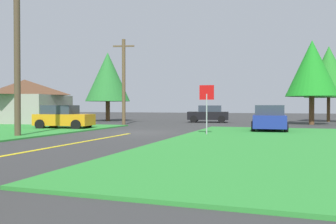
% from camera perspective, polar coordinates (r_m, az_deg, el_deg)
% --- Properties ---
extents(ground_plane, '(120.00, 120.00, 0.00)m').
position_cam_1_polar(ground_plane, '(21.05, -5.11, -3.31)').
color(ground_plane, '#353535').
extents(grass_verge_right, '(12.00, 20.00, 0.08)m').
position_cam_1_polar(grass_verge_right, '(15.36, 21.89, -4.82)').
color(grass_verge_right, '#2F8A34').
rests_on(grass_verge_right, ground).
extents(lane_stripe_center, '(0.20, 14.00, 0.01)m').
position_cam_1_polar(lane_stripe_center, '(14.11, -18.24, -5.44)').
color(lane_stripe_center, yellow).
rests_on(lane_stripe_center, ground).
extents(stop_sign, '(0.77, 0.09, 2.67)m').
position_cam_1_polar(stop_sign, '(18.71, 6.26, 1.94)').
color(stop_sign, '#9EA0A8').
rests_on(stop_sign, ground).
extents(car_approaching_junction, '(4.06, 2.49, 1.62)m').
position_cam_1_polar(car_approaching_junction, '(34.03, 6.58, -0.32)').
color(car_approaching_junction, black).
rests_on(car_approaching_junction, ground).
extents(car_on_crossroad, '(2.25, 3.97, 1.62)m').
position_cam_1_polar(car_on_crossroad, '(22.59, 16.01, -1.01)').
color(car_on_crossroad, navy).
rests_on(car_on_crossroad, ground).
extents(parked_car_near_building, '(3.98, 2.31, 1.62)m').
position_cam_1_polar(parked_car_near_building, '(25.05, -16.55, -0.82)').
color(parked_car_near_building, orange).
rests_on(parked_car_near_building, ground).
extents(utility_pole_near, '(1.80, 0.31, 8.38)m').
position_cam_1_polar(utility_pole_near, '(19.53, -23.17, 8.93)').
color(utility_pole_near, '#4E402C').
rests_on(utility_pole_near, ground).
extents(utility_pole_mid, '(1.78, 0.54, 7.18)m').
position_cam_1_polar(utility_pole_mid, '(30.05, -7.16, 5.06)').
color(utility_pole_mid, brown).
rests_on(utility_pole_mid, ground).
extents(oak_tree_left, '(4.30, 4.30, 7.11)m').
position_cam_1_polar(oak_tree_left, '(32.26, 22.21, 6.53)').
color(oak_tree_left, brown).
rests_on(oak_tree_left, ground).
extents(pine_tree_center, '(4.66, 4.66, 7.18)m').
position_cam_1_polar(pine_tree_center, '(37.66, -9.71, 5.60)').
color(pine_tree_center, brown).
rests_on(pine_tree_center, ground).
extents(oak_tree_right, '(4.63, 4.63, 7.51)m').
position_cam_1_polar(oak_tree_right, '(38.71, 24.51, 5.92)').
color(oak_tree_right, brown).
rests_on(oak_tree_right, ground).
extents(barn, '(7.28, 7.19, 3.96)m').
position_cam_1_polar(barn, '(34.50, -22.14, 1.59)').
color(barn, gray).
rests_on(barn, ground).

